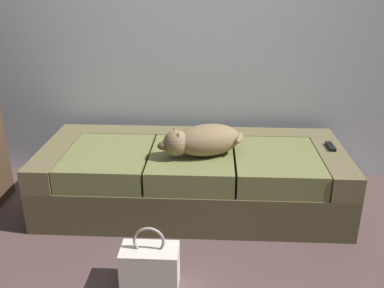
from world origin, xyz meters
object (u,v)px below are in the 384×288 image
Objects in this scene: dog_tan at (202,140)px; tv_remote at (331,146)px; couch at (192,177)px; handbag at (150,266)px.

tv_remote is at bearing 10.70° from dog_tan.
dog_tan is at bearing -59.46° from couch.
dog_tan reaches higher than tv_remote.
couch is at bearing 120.54° from dog_tan.
handbag is (-0.19, -0.91, -0.11)m from couch.
handbag is at bearing -108.64° from dog_tan.
couch is 1.03m from tv_remote.
couch is 14.61× the size of tv_remote.
couch is 5.80× the size of handbag.
couch is 3.58× the size of dog_tan.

